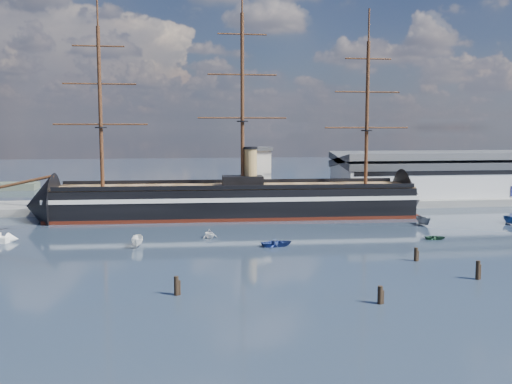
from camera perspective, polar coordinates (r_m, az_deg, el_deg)
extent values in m
plane|color=#263242|center=(124.43, 1.74, -3.83)|extent=(600.00, 600.00, 0.00)
cube|color=slate|center=(161.21, 2.96, -1.47)|extent=(180.00, 18.00, 2.00)
cube|color=#B7BABC|center=(179.90, 17.87, 1.29)|extent=(62.00, 20.00, 10.00)
cube|color=#3F4247|center=(179.51, 17.93, 3.07)|extent=(63.00, 21.00, 2.00)
cube|color=silver|center=(156.03, 0.68, 1.60)|extent=(4.00, 4.00, 14.00)
cube|color=#3F4247|center=(155.57, 0.68, 4.35)|extent=(5.00, 5.00, 1.00)
cube|color=black|center=(142.50, -2.15, -0.89)|extent=(88.62, 19.90, 7.00)
cube|color=silver|center=(142.35, -2.15, -0.41)|extent=(90.63, 20.23, 1.00)
cube|color=#42150B|center=(143.01, -2.14, -2.34)|extent=(90.63, 20.19, 0.90)
cone|color=black|center=(144.98, -20.74, -1.30)|extent=(14.68, 16.29, 15.68)
cone|color=black|center=(154.72, 15.23, -0.64)|extent=(11.69, 16.15, 15.68)
cube|color=brown|center=(142.09, -2.15, 0.55)|extent=(88.57, 18.62, 0.40)
cube|color=black|center=(142.18, -1.35, 1.12)|extent=(10.26, 6.44, 2.50)
cylinder|color=#A6864E|center=(142.17, -0.56, 2.54)|extent=(3.20, 3.20, 9.00)
cylinder|color=#381E0F|center=(145.67, -22.93, 0.74)|extent=(17.77, 1.49, 4.43)
cylinder|color=#381E0F|center=(141.48, -15.31, 8.09)|extent=(0.90, 0.90, 38.00)
cylinder|color=#381E0F|center=(141.72, -1.37, 9.12)|extent=(0.90, 0.90, 42.00)
cylinder|color=#381E0F|center=(149.04, 11.04, 7.72)|extent=(0.90, 0.90, 36.00)
imported|color=white|center=(109.50, -11.75, -5.38)|extent=(6.39, 2.50, 2.53)
imported|color=navy|center=(107.91, 2.14, -5.43)|extent=(2.17, 3.95, 1.74)
imported|color=slate|center=(136.15, 16.40, -3.20)|extent=(6.45, 2.88, 2.50)
imported|color=white|center=(115.85, -4.66, -4.62)|extent=(6.26, 4.58, 2.11)
imported|color=#1E452D|center=(119.64, 17.51, -4.55)|extent=(1.26, 2.65, 1.20)
imported|color=navy|center=(144.70, 24.07, -2.94)|extent=(5.69, 2.36, 2.23)
cylinder|color=black|center=(77.82, -7.95, -10.19)|extent=(0.64, 0.64, 3.28)
cylinder|color=black|center=(75.16, 12.28, -10.88)|extent=(0.64, 0.64, 3.03)
cylinder|color=black|center=(90.81, 21.26, -8.15)|extent=(0.64, 0.64, 3.50)
cylinder|color=black|center=(99.66, 15.68, -6.66)|extent=(0.64, 0.64, 2.99)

